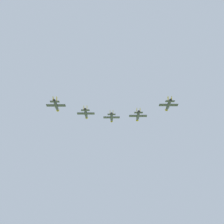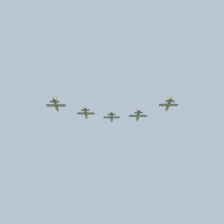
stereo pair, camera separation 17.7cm
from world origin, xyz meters
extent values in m
ellipsoid|color=#2D3338|center=(7.69, 27.38, 119.32)|extent=(12.25, 6.66, 1.63)
cone|color=gold|center=(1.24, 24.50, 119.32)|extent=(2.05, 1.93, 1.39)
ellipsoid|color=#334751|center=(5.15, 26.24, 119.93)|extent=(2.48, 2.00, 0.95)
cube|color=#2D3338|center=(8.27, 27.63, 119.23)|extent=(6.34, 9.46, 0.16)
cube|color=gold|center=(9.93, 23.91, 119.27)|extent=(2.64, 1.64, 0.20)
cube|color=gold|center=(6.61, 31.36, 119.27)|extent=(2.64, 1.64, 0.20)
cube|color=#2D3338|center=(12.56, 29.55, 119.32)|extent=(3.59, 4.78, 0.16)
cube|color=gold|center=(12.66, 28.70, 120.50)|extent=(1.74, 0.94, 2.36)
cube|color=gold|center=(12.00, 30.19, 120.50)|extent=(1.74, 0.94, 2.36)
cylinder|color=black|center=(13.82, 30.11, 119.32)|extent=(1.29, 1.41, 1.14)
ellipsoid|color=#2D3338|center=(27.73, 21.87, 115.84)|extent=(12.08, 6.64, 1.61)
cone|color=gold|center=(21.37, 18.98, 115.84)|extent=(2.03, 1.91, 1.37)
ellipsoid|color=#334751|center=(25.22, 20.73, 116.45)|extent=(2.46, 1.99, 0.94)
cube|color=#2D3338|center=(28.30, 22.12, 115.75)|extent=(6.30, 9.34, 0.16)
cube|color=gold|center=(29.96, 18.46, 115.80)|extent=(2.61, 1.63, 0.19)
cube|color=gold|center=(26.64, 25.79, 115.80)|extent=(2.61, 1.63, 0.19)
cube|color=#2D3338|center=(32.52, 24.04, 115.84)|extent=(3.57, 4.73, 0.16)
cube|color=gold|center=(32.63, 23.20, 117.01)|extent=(1.72, 0.93, 2.33)
cube|color=gold|center=(31.96, 24.67, 117.01)|extent=(1.72, 0.93, 2.33)
cylinder|color=black|center=(33.76, 24.60, 115.84)|extent=(1.28, 1.40, 1.13)
ellipsoid|color=#2D3338|center=(16.36, 46.26, 114.63)|extent=(12.36, 6.73, 1.65)
cone|color=gold|center=(9.85, 43.35, 114.63)|extent=(2.07, 1.95, 1.40)
ellipsoid|color=#334751|center=(13.79, 45.11, 115.24)|extent=(2.51, 2.02, 0.96)
cube|color=#2D3338|center=(16.94, 46.52, 114.53)|extent=(6.41, 9.54, 0.16)
cube|color=gold|center=(18.62, 42.77, 114.58)|extent=(2.67, 1.66, 0.20)
cube|color=gold|center=(15.26, 50.28, 114.58)|extent=(2.67, 1.66, 0.20)
cube|color=#2D3338|center=(21.27, 48.46, 114.63)|extent=(3.63, 4.83, 0.16)
cube|color=gold|center=(21.37, 47.60, 115.81)|extent=(1.76, 0.95, 2.38)
cube|color=gold|center=(20.70, 49.11, 115.81)|extent=(1.76, 0.95, 2.38)
cylinder|color=black|center=(22.54, 49.03, 114.63)|extent=(1.31, 1.43, 1.15)
ellipsoid|color=#2D3338|center=(47.77, 16.36, 114.15)|extent=(12.37, 6.88, 1.65)
cone|color=gold|center=(41.26, 13.36, 114.15)|extent=(2.09, 1.97, 1.41)
ellipsoid|color=#334751|center=(45.20, 15.17, 114.77)|extent=(2.52, 2.05, 0.96)
cube|color=#2D3338|center=(48.35, 16.63, 114.06)|extent=(6.51, 9.57, 0.17)
cube|color=gold|center=(50.08, 12.87, 114.11)|extent=(2.67, 1.69, 0.20)
cube|color=gold|center=(46.62, 20.38, 114.11)|extent=(2.67, 1.69, 0.20)
cube|color=#2D3338|center=(52.67, 18.61, 114.15)|extent=(3.68, 4.85, 0.17)
cube|color=gold|center=(52.78, 17.76, 115.35)|extent=(1.76, 0.97, 2.39)
cube|color=gold|center=(52.09, 19.26, 115.35)|extent=(1.76, 0.97, 2.39)
cylinder|color=black|center=(53.94, 19.20, 114.15)|extent=(1.32, 1.44, 1.16)
ellipsoid|color=#2D3338|center=(25.02, 65.15, 114.63)|extent=(12.19, 6.87, 1.63)
cone|color=gold|center=(18.62, 62.14, 114.63)|extent=(2.07, 1.95, 1.39)
ellipsoid|color=#334751|center=(22.50, 63.96, 115.24)|extent=(2.49, 2.03, 0.95)
cube|color=#2D3338|center=(25.60, 65.42, 114.54)|extent=(6.48, 9.44, 0.16)
cube|color=gold|center=(27.33, 61.72, 114.58)|extent=(2.63, 1.68, 0.20)
cube|color=gold|center=(23.87, 69.11, 114.58)|extent=(2.63, 1.68, 0.20)
cube|color=#2D3338|center=(29.85, 67.41, 114.63)|extent=(3.65, 4.79, 0.16)
cube|color=gold|center=(29.97, 66.57, 115.81)|extent=(1.73, 0.97, 2.36)
cube|color=gold|center=(29.28, 68.04, 115.81)|extent=(1.73, 0.97, 2.36)
cylinder|color=black|center=(31.10, 68.00, 114.63)|extent=(1.31, 1.42, 1.14)
camera|label=1|loc=(199.90, 114.29, 45.48)|focal=64.32mm
camera|label=2|loc=(199.83, 114.45, 45.48)|focal=64.32mm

